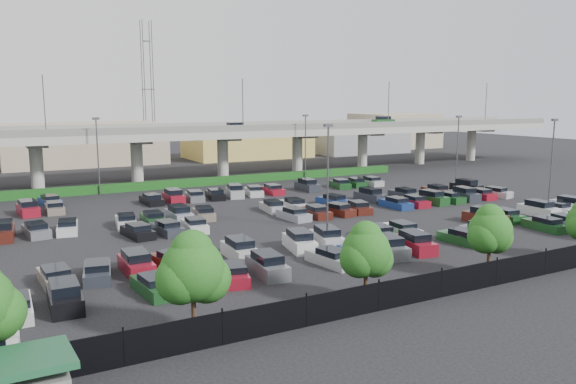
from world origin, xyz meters
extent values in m
plane|color=black|center=(0.00, 0.00, 0.00)|extent=(280.00, 280.00, 0.00)
cube|color=#999991|center=(0.00, 32.00, 7.25)|extent=(150.00, 13.00, 1.10)
cube|color=slate|center=(0.00, 25.75, 8.30)|extent=(150.00, 0.50, 1.00)
cube|color=slate|center=(0.00, 38.25, 8.30)|extent=(150.00, 0.50, 1.00)
cylinder|color=#999991|center=(-23.00, 32.00, 3.35)|extent=(1.80, 1.80, 6.70)
cube|color=slate|center=(-23.00, 32.00, 6.50)|extent=(2.60, 9.75, 0.50)
cylinder|color=#999991|center=(-9.00, 32.00, 3.35)|extent=(1.80, 1.80, 6.70)
cube|color=slate|center=(-9.00, 32.00, 6.50)|extent=(2.60, 9.75, 0.50)
cylinder|color=#999991|center=(5.00, 32.00, 3.35)|extent=(1.80, 1.80, 6.70)
cube|color=slate|center=(5.00, 32.00, 6.50)|extent=(2.60, 9.75, 0.50)
cylinder|color=#999991|center=(19.00, 32.00, 3.35)|extent=(1.80, 1.80, 6.70)
cube|color=slate|center=(19.00, 32.00, 6.50)|extent=(2.60, 9.75, 0.50)
cylinder|color=#999991|center=(33.00, 32.00, 3.35)|extent=(1.80, 1.80, 6.70)
cube|color=slate|center=(33.00, 32.00, 6.50)|extent=(2.60, 9.75, 0.50)
cylinder|color=#999991|center=(47.00, 32.00, 3.35)|extent=(1.80, 1.80, 6.70)
cube|color=slate|center=(47.00, 32.00, 6.50)|extent=(2.60, 9.75, 0.50)
cylinder|color=#999991|center=(61.00, 32.00, 3.35)|extent=(1.80, 1.80, 6.70)
cube|color=slate|center=(61.00, 32.00, 6.50)|extent=(2.60, 9.75, 0.50)
cube|color=slate|center=(6.00, 29.00, 8.21)|extent=(4.40, 1.82, 0.82)
cube|color=black|center=(6.00, 29.00, 8.84)|extent=(2.30, 1.60, 0.50)
cube|color=#19471E|center=(40.00, 35.00, 8.32)|extent=(4.40, 1.82, 1.05)
cube|color=black|center=(40.00, 35.00, 9.14)|extent=(2.60, 1.60, 0.65)
cylinder|color=#454549|center=(-22.00, 25.90, 11.80)|extent=(0.14, 0.14, 8.00)
cylinder|color=#454549|center=(6.00, 25.90, 11.80)|extent=(0.14, 0.14, 8.00)
cylinder|color=#454549|center=(34.00, 25.90, 11.80)|extent=(0.14, 0.14, 8.00)
cylinder|color=#454549|center=(58.00, 25.90, 11.80)|extent=(0.14, 0.14, 8.00)
cube|color=#113910|center=(0.00, 25.00, 0.55)|extent=(66.00, 1.60, 1.10)
cube|color=black|center=(0.00, -28.00, 0.90)|extent=(70.00, 0.06, 1.80)
cylinder|color=black|center=(-29.00, -28.00, 1.00)|extent=(0.10, 0.10, 2.00)
cylinder|color=black|center=(-24.00, -28.00, 1.00)|extent=(0.10, 0.10, 2.00)
cylinder|color=black|center=(-19.00, -28.00, 1.00)|extent=(0.10, 0.10, 2.00)
cylinder|color=black|center=(-14.00, -28.00, 1.00)|extent=(0.10, 0.10, 2.00)
cylinder|color=black|center=(-9.00, -28.00, 1.00)|extent=(0.10, 0.10, 2.00)
cylinder|color=black|center=(-4.00, -28.00, 1.00)|extent=(0.10, 0.10, 2.00)
cylinder|color=black|center=(1.00, -28.00, 1.00)|extent=(0.10, 0.10, 2.00)
cylinder|color=black|center=(6.00, -28.00, 1.00)|extent=(0.10, 0.10, 2.00)
cylinder|color=#332316|center=(-20.00, -26.45, 1.09)|extent=(0.26, 0.26, 2.18)
sphere|color=#1A4D14|center=(-20.00, -26.45, 3.76)|extent=(3.39, 3.39, 3.39)
sphere|color=#1A4D14|center=(-19.21, -26.35, 3.15)|extent=(2.67, 2.67, 2.67)
sphere|color=#1A4D14|center=(-20.67, -26.53, 3.39)|extent=(2.67, 2.67, 2.67)
sphere|color=#1A4D14|center=(-19.96, -26.33, 4.73)|extent=(2.30, 2.30, 2.30)
cylinder|color=#332316|center=(-9.00, -26.67, 0.98)|extent=(0.26, 0.26, 1.96)
sphere|color=#1A4D14|center=(-9.00, -26.67, 3.37)|extent=(3.04, 3.04, 3.04)
sphere|color=#1A4D14|center=(-8.29, -26.57, 2.82)|extent=(2.39, 2.39, 2.39)
sphere|color=#1A4D14|center=(-9.60, -26.75, 3.04)|extent=(2.39, 2.39, 2.39)
sphere|color=#1A4D14|center=(-8.96, -26.55, 4.24)|extent=(2.06, 2.06, 2.06)
cylinder|color=#332316|center=(2.00, -26.39, 0.99)|extent=(0.26, 0.26, 1.97)
sphere|color=#1A4D14|center=(2.00, -26.39, 3.39)|extent=(3.07, 3.07, 3.07)
sphere|color=#1A4D14|center=(2.71, -26.29, 2.85)|extent=(2.41, 2.41, 2.41)
sphere|color=#1A4D14|center=(1.40, -26.47, 3.07)|extent=(2.41, 2.41, 2.41)
sphere|color=#1A4D14|center=(2.04, -26.27, 4.27)|extent=(2.08, 2.08, 2.08)
cube|color=silver|center=(-28.25, -18.50, 0.41)|extent=(1.89, 4.43, 0.82)
cube|color=black|center=(-28.25, -18.70, 1.04)|extent=(1.64, 2.33, 0.50)
cube|color=black|center=(-25.50, -18.50, 0.53)|extent=(1.92, 4.44, 1.05)
cube|color=black|center=(-25.50, -18.50, 1.34)|extent=(1.66, 2.64, 0.65)
cube|color=#19471E|center=(-20.00, -18.50, 0.41)|extent=(2.30, 4.58, 0.82)
cube|color=black|center=(-20.00, -18.70, 1.04)|extent=(1.85, 2.47, 0.50)
cube|color=maroon|center=(-14.50, -18.50, 0.41)|extent=(2.77, 4.70, 0.82)
cube|color=black|center=(-14.50, -18.69, 1.04)|extent=(2.08, 2.60, 0.50)
cube|color=slate|center=(-11.75, -18.50, 0.53)|extent=(2.07, 4.50, 1.05)
cube|color=black|center=(-11.75, -18.50, 1.34)|extent=(1.75, 2.69, 0.65)
cube|color=#AAABAF|center=(-6.25, -18.50, 0.41)|extent=(2.46, 4.62, 0.82)
cube|color=black|center=(-6.25, -18.70, 1.04)|extent=(1.93, 2.52, 0.50)
cube|color=navy|center=(-3.50, -18.50, 0.41)|extent=(1.91, 4.44, 0.82)
cube|color=black|center=(-3.50, -18.70, 1.04)|extent=(1.65, 2.33, 0.50)
cube|color=slate|center=(-0.75, -18.50, 0.53)|extent=(2.62, 4.67, 1.05)
cube|color=black|center=(-0.75, -18.50, 1.34)|extent=(2.07, 2.86, 0.65)
cube|color=maroon|center=(2.00, -18.50, 0.53)|extent=(2.48, 4.63, 1.05)
cube|color=black|center=(2.00, -18.50, 1.34)|extent=(1.99, 2.82, 0.65)
cube|color=#19471E|center=(7.50, -18.50, 0.41)|extent=(2.26, 4.56, 0.82)
cube|color=black|center=(7.50, -18.70, 1.04)|extent=(1.83, 2.45, 0.50)
cube|color=slate|center=(10.25, -18.50, 0.53)|extent=(2.50, 4.63, 1.05)
cube|color=black|center=(10.25, -18.50, 1.34)|extent=(2.00, 2.82, 0.65)
cube|color=#19471E|center=(18.50, -18.50, 0.41)|extent=(2.17, 4.53, 0.82)
cube|color=black|center=(18.50, -18.70, 1.04)|extent=(1.78, 2.42, 0.50)
cube|color=gray|center=(21.25, -18.50, 0.41)|extent=(2.48, 4.63, 0.82)
cube|color=black|center=(21.25, -18.70, 1.04)|extent=(1.94, 2.52, 0.50)
cube|color=#776C5D|center=(-25.50, -13.50, 0.41)|extent=(2.17, 4.53, 0.82)
cube|color=black|center=(-25.50, -13.70, 1.04)|extent=(1.78, 2.42, 0.50)
cube|color=#2B2F38|center=(-22.75, -13.50, 0.41)|extent=(2.59, 4.66, 0.82)
cube|color=black|center=(-22.75, -13.70, 1.04)|extent=(1.99, 2.55, 0.50)
cube|color=maroon|center=(-20.00, -13.50, 0.53)|extent=(1.87, 4.42, 1.05)
cube|color=black|center=(-20.00, -13.50, 1.34)|extent=(1.63, 2.62, 0.65)
cube|color=#481A13|center=(-17.25, -13.50, 0.41)|extent=(2.76, 4.70, 0.82)
cube|color=black|center=(-17.25, -13.69, 1.04)|extent=(2.08, 2.60, 0.50)
cube|color=silver|center=(-11.75, -13.50, 0.53)|extent=(2.00, 4.47, 1.05)
cube|color=black|center=(-11.75, -13.50, 1.34)|extent=(1.71, 2.66, 0.65)
cube|color=silver|center=(-6.25, -13.50, 0.53)|extent=(2.65, 4.67, 1.05)
cube|color=black|center=(-6.25, -13.50, 1.34)|extent=(2.08, 2.86, 0.65)
cube|color=silver|center=(-3.50, -13.50, 0.53)|extent=(2.70, 4.68, 1.05)
cube|color=black|center=(-3.50, -13.50, 1.34)|extent=(2.11, 2.88, 0.65)
cube|color=#19471E|center=(2.00, -13.50, 0.41)|extent=(2.39, 4.60, 0.82)
cube|color=black|center=(2.00, -13.70, 1.04)|extent=(1.89, 2.49, 0.50)
cube|color=silver|center=(4.75, -13.50, 0.41)|extent=(2.22, 4.55, 0.82)
cube|color=black|center=(4.75, -13.70, 1.04)|extent=(1.81, 2.44, 0.50)
cube|color=#481A13|center=(15.75, -13.50, 0.53)|extent=(2.62, 4.66, 1.05)
cube|color=black|center=(15.75, -13.50, 1.34)|extent=(2.06, 2.86, 0.65)
cube|color=#19471E|center=(18.50, -13.50, 0.41)|extent=(2.17, 4.53, 0.82)
cube|color=black|center=(18.50, -13.70, 1.04)|extent=(1.78, 2.42, 0.50)
cube|color=silver|center=(24.00, -13.50, 0.53)|extent=(1.84, 4.41, 1.05)
cube|color=black|center=(24.00, -13.50, 1.34)|extent=(1.61, 2.61, 0.65)
cube|color=silver|center=(26.75, -13.50, 0.41)|extent=(1.90, 4.43, 0.82)
cube|color=black|center=(26.75, -13.70, 1.04)|extent=(1.64, 2.33, 0.50)
cube|color=silver|center=(29.50, -13.50, 0.53)|extent=(2.21, 4.55, 1.05)
cube|color=black|center=(29.50, -13.50, 1.34)|extent=(1.83, 2.73, 0.65)
cube|color=black|center=(-17.25, -2.50, 0.41)|extent=(2.43, 4.62, 0.82)
cube|color=black|center=(-17.25, -2.70, 1.04)|extent=(1.91, 2.51, 0.50)
cube|color=#2B2F38|center=(-14.50, -2.50, 0.41)|extent=(2.40, 4.61, 0.82)
cube|color=black|center=(-14.50, -2.70, 1.04)|extent=(1.90, 2.50, 0.50)
cube|color=silver|center=(-11.75, -2.50, 0.41)|extent=(2.20, 4.54, 0.82)
cube|color=black|center=(-11.75, -2.70, 1.04)|extent=(1.80, 2.43, 0.50)
cube|color=gray|center=(-0.75, -2.50, 0.41)|extent=(2.14, 4.52, 0.82)
cube|color=black|center=(-0.75, -2.70, 1.04)|extent=(1.77, 2.41, 0.50)
cube|color=#481A13|center=(2.00, -2.50, 0.41)|extent=(2.01, 4.47, 0.82)
cube|color=black|center=(2.00, -2.70, 1.04)|extent=(1.70, 2.37, 0.50)
cube|color=#481A13|center=(4.75, -2.50, 0.41)|extent=(2.55, 4.65, 0.82)
cube|color=black|center=(4.75, -2.70, 1.04)|extent=(1.97, 2.54, 0.50)
cube|color=#481A13|center=(7.50, -2.50, 0.41)|extent=(2.56, 4.65, 0.82)
cube|color=black|center=(7.50, -2.70, 1.04)|extent=(1.98, 2.55, 0.50)
cube|color=navy|center=(13.00, -2.50, 0.41)|extent=(1.86, 4.42, 0.82)
cube|color=black|center=(13.00, -2.70, 1.04)|extent=(1.62, 2.31, 0.50)
cube|color=maroon|center=(15.75, -2.50, 0.41)|extent=(2.18, 4.54, 0.82)
cube|color=black|center=(15.75, -2.70, 1.04)|extent=(1.79, 2.42, 0.50)
cube|color=#19471E|center=(18.50, -2.50, 0.53)|extent=(2.21, 4.55, 1.05)
cube|color=black|center=(18.50, -2.50, 1.34)|extent=(1.83, 2.73, 0.65)
cube|color=#19471E|center=(21.25, -2.50, 0.41)|extent=(2.01, 4.47, 0.82)
cube|color=black|center=(21.25, -2.70, 1.04)|extent=(1.70, 2.37, 0.50)
cube|color=#2B2F38|center=(24.00, -2.50, 0.53)|extent=(2.33, 4.59, 1.05)
cube|color=black|center=(24.00, -2.50, 1.34)|extent=(1.90, 2.77, 0.65)
cube|color=maroon|center=(26.75, -2.50, 0.41)|extent=(2.10, 4.51, 0.82)
cube|color=black|center=(26.75, -2.70, 1.04)|extent=(1.75, 2.40, 0.50)
cube|color=#AAABAF|center=(29.50, -2.50, 0.41)|extent=(2.64, 4.67, 0.82)
cube|color=black|center=(29.50, -2.70, 1.04)|extent=(2.02, 2.57, 0.50)
cube|color=#481A13|center=(-28.25, 2.50, 0.53)|extent=(2.17, 4.53, 1.05)
cube|color=black|center=(-28.25, 2.50, 1.34)|extent=(1.81, 2.72, 0.65)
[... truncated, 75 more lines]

